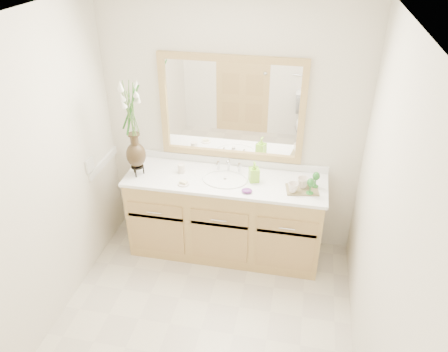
% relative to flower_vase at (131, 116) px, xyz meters
% --- Properties ---
extents(floor, '(2.60, 2.60, 0.00)m').
position_rel_flower_vase_xyz_m(floor, '(0.81, -0.93, -1.41)').
color(floor, beige).
rests_on(floor, ground).
extents(ceiling, '(2.40, 2.60, 0.02)m').
position_rel_flower_vase_xyz_m(ceiling, '(0.81, -0.93, 0.99)').
color(ceiling, white).
rests_on(ceiling, wall_back).
extents(wall_back, '(2.40, 0.02, 2.40)m').
position_rel_flower_vase_xyz_m(wall_back, '(0.81, 0.37, -0.21)').
color(wall_back, silver).
rests_on(wall_back, floor).
extents(wall_left, '(0.02, 2.60, 2.40)m').
position_rel_flower_vase_xyz_m(wall_left, '(-0.39, -0.93, -0.21)').
color(wall_left, silver).
rests_on(wall_left, floor).
extents(wall_right, '(0.02, 2.60, 2.40)m').
position_rel_flower_vase_xyz_m(wall_right, '(2.01, -0.93, -0.21)').
color(wall_right, silver).
rests_on(wall_right, floor).
extents(vanity, '(1.80, 0.55, 0.80)m').
position_rel_flower_vase_xyz_m(vanity, '(0.81, 0.08, -1.01)').
color(vanity, tan).
rests_on(vanity, floor).
extents(counter, '(1.84, 0.57, 0.03)m').
position_rel_flower_vase_xyz_m(counter, '(0.81, 0.08, -0.60)').
color(counter, white).
rests_on(counter, vanity).
extents(sink, '(0.38, 0.34, 0.23)m').
position_rel_flower_vase_xyz_m(sink, '(0.81, 0.07, -0.64)').
color(sink, white).
rests_on(sink, counter).
extents(mirror, '(1.32, 0.04, 0.97)m').
position_rel_flower_vase_xyz_m(mirror, '(0.81, 0.35, -0.01)').
color(mirror, white).
rests_on(mirror, wall_back).
extents(switch_plate, '(0.02, 0.12, 0.12)m').
position_rel_flower_vase_xyz_m(switch_plate, '(-0.38, -0.17, -0.43)').
color(switch_plate, white).
rests_on(switch_plate, wall_left).
extents(flower_vase, '(0.21, 0.21, 0.86)m').
position_rel_flower_vase_xyz_m(flower_vase, '(0.00, 0.00, 0.00)').
color(flower_vase, black).
rests_on(flower_vase, counter).
extents(tumbler, '(0.07, 0.07, 0.09)m').
position_rel_flower_vase_xyz_m(tumbler, '(0.38, 0.12, -0.54)').
color(tumbler, silver).
rests_on(tumbler, counter).
extents(soap_dish, '(0.10, 0.10, 0.03)m').
position_rel_flower_vase_xyz_m(soap_dish, '(0.46, -0.09, -0.57)').
color(soap_dish, silver).
rests_on(soap_dish, counter).
extents(soap_bottle, '(0.10, 0.10, 0.17)m').
position_rel_flower_vase_xyz_m(soap_bottle, '(1.07, 0.09, -0.50)').
color(soap_bottle, '#8AD432').
rests_on(soap_bottle, counter).
extents(purple_dish, '(0.10, 0.09, 0.03)m').
position_rel_flower_vase_xyz_m(purple_dish, '(1.03, -0.11, -0.57)').
color(purple_dish, '#642776').
rests_on(purple_dish, counter).
extents(tray, '(0.30, 0.23, 0.01)m').
position_rel_flower_vase_xyz_m(tray, '(1.50, 0.02, -0.58)').
color(tray, brown).
rests_on(tray, counter).
extents(mug_left, '(0.10, 0.10, 0.09)m').
position_rel_flower_vase_xyz_m(mug_left, '(1.42, -0.04, -0.52)').
color(mug_left, silver).
rests_on(mug_left, tray).
extents(mug_right, '(0.14, 0.14, 0.10)m').
position_rel_flower_vase_xyz_m(mug_right, '(1.50, 0.05, -0.52)').
color(mug_right, silver).
rests_on(mug_right, tray).
extents(goblet_front, '(0.07, 0.07, 0.15)m').
position_rel_flower_vase_xyz_m(goblet_front, '(1.57, -0.03, -0.47)').
color(goblet_front, '#257026').
rests_on(goblet_front, tray).
extents(goblet_back, '(0.06, 0.06, 0.14)m').
position_rel_flower_vase_xyz_m(goblet_back, '(1.61, 0.08, -0.47)').
color(goblet_back, '#257026').
rests_on(goblet_back, tray).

